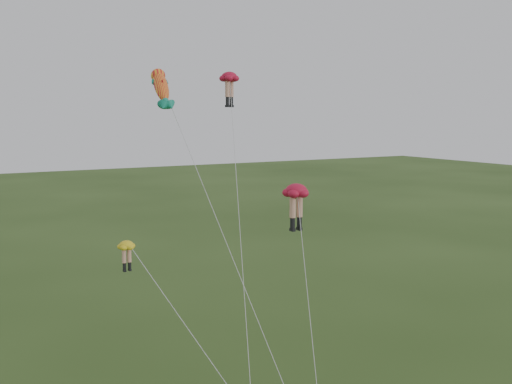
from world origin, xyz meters
TOP-DOWN VIEW (x-y plane):
  - legs_kite_red_high at (3.81, 12.42)m, footprint 5.87×13.30m
  - legs_kite_red_mid at (4.47, 5.16)m, footprint 3.70×7.74m
  - legs_kite_yellow at (-5.25, 4.98)m, footprint 5.20×9.72m
  - fish_kite at (-1.92, 9.71)m, footprint 3.19×14.12m

SIDE VIEW (x-z plane):
  - legs_kite_yellow at x=-5.25m, z-range 4.02..13.74m
  - legs_kite_red_mid at x=4.47m, z-range 5.29..17.35m
  - fish_kite at x=-1.92m, z-range 8.08..27.01m
  - legs_kite_red_high at x=3.81m, z-range 8.56..27.43m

